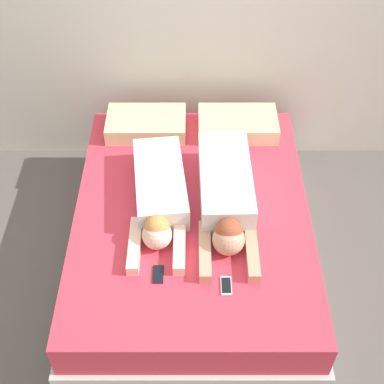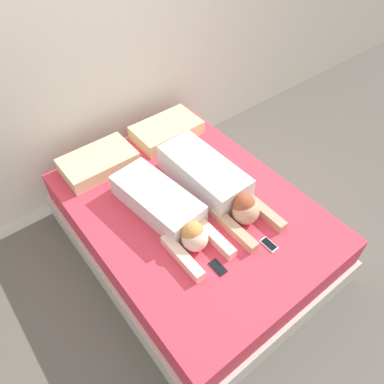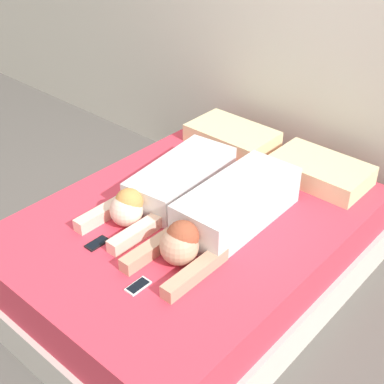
% 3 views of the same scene
% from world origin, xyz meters
% --- Properties ---
extents(ground_plane, '(12.00, 12.00, 0.00)m').
position_xyz_m(ground_plane, '(0.00, 0.00, 0.00)').
color(ground_plane, '#5B5651').
extents(wall_back, '(12.00, 0.06, 2.60)m').
position_xyz_m(wall_back, '(0.00, 1.17, 1.30)').
color(wall_back, beige).
rests_on(wall_back, ground_plane).
extents(bed, '(1.55, 2.04, 0.51)m').
position_xyz_m(bed, '(0.00, 0.00, 0.25)').
color(bed, beige).
rests_on(bed, ground_plane).
extents(pillow_head_left, '(0.57, 0.35, 0.12)m').
position_xyz_m(pillow_head_left, '(-0.33, 0.78, 0.57)').
color(pillow_head_left, beige).
rests_on(pillow_head_left, bed).
extents(pillow_head_right, '(0.57, 0.35, 0.12)m').
position_xyz_m(pillow_head_right, '(0.33, 0.78, 0.57)').
color(pillow_head_right, beige).
rests_on(pillow_head_right, bed).
extents(person_left, '(0.39, 1.04, 0.21)m').
position_xyz_m(person_left, '(-0.21, 0.03, 0.60)').
color(person_left, silver).
rests_on(person_left, bed).
extents(person_right, '(0.34, 1.08, 0.22)m').
position_xyz_m(person_right, '(0.21, 0.02, 0.62)').
color(person_right, silver).
rests_on(person_right, bed).
extents(cell_phone_left, '(0.06, 0.12, 0.01)m').
position_xyz_m(cell_phone_left, '(-0.19, -0.51, 0.52)').
color(cell_phone_left, black).
rests_on(cell_phone_left, bed).
extents(cell_phone_right, '(0.06, 0.12, 0.01)m').
position_xyz_m(cell_phone_right, '(0.19, -0.59, 0.52)').
color(cell_phone_right, silver).
rests_on(cell_phone_right, bed).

